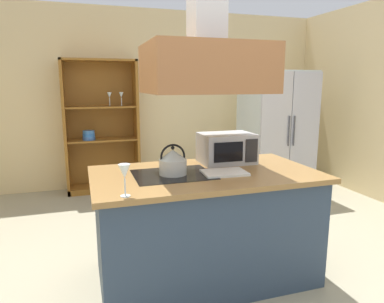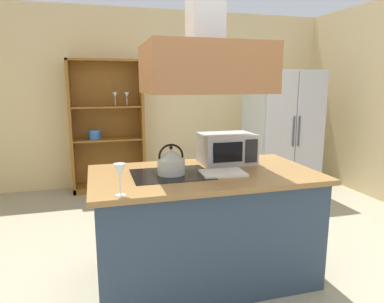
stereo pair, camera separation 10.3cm
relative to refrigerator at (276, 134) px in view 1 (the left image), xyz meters
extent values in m
plane|color=#A0997E|center=(-1.76, -1.84, -0.88)|extent=(7.80, 7.80, 0.00)
cube|color=beige|center=(-1.76, 1.16, 0.47)|extent=(6.00, 0.12, 2.70)
cube|color=#2F4056|center=(-1.74, -1.83, -0.45)|extent=(1.69, 0.91, 0.86)
cube|color=olive|center=(-1.74, -1.83, 0.00)|extent=(1.77, 0.99, 0.04)
cube|color=black|center=(-2.01, -1.83, 0.02)|extent=(0.60, 0.48, 0.00)
cube|color=#A2653A|center=(-1.74, -1.83, 0.82)|extent=(0.90, 0.70, 0.36)
cube|color=#B4BFBC|center=(0.00, 0.01, 0.00)|extent=(0.90, 0.72, 1.76)
cube|color=#BAB8BF|center=(-0.23, -0.36, 0.00)|extent=(0.44, 0.03, 1.72)
cube|color=#B4B5C2|center=(0.22, -0.36, 0.00)|extent=(0.44, 0.03, 1.72)
cylinder|color=#4C4C51|center=(-0.04, -0.39, 0.09)|extent=(0.02, 0.02, 0.40)
cylinder|color=#4C4C51|center=(0.04, -0.39, 0.09)|extent=(0.02, 0.02, 0.40)
cube|color=#8E591F|center=(-2.88, 0.90, 0.08)|extent=(0.04, 0.40, 1.93)
cube|color=#8E591F|center=(-1.86, 0.90, 0.08)|extent=(0.04, 0.40, 1.93)
cube|color=#8E591F|center=(-2.37, 0.90, 1.03)|extent=(1.06, 0.40, 0.03)
cube|color=#8E591F|center=(-2.37, 0.90, -0.84)|extent=(1.06, 0.40, 0.08)
cube|color=#8E591F|center=(-2.37, 1.09, 0.08)|extent=(1.06, 0.02, 1.93)
cube|color=#8E591F|center=(-2.37, 0.90, -0.11)|extent=(0.98, 0.36, 0.02)
cube|color=#8E591F|center=(-2.37, 0.90, 0.37)|extent=(0.98, 0.36, 0.02)
cylinder|color=#385FA5|center=(-2.56, 0.85, -0.07)|extent=(0.18, 0.18, 0.05)
cylinder|color=#2B61A7|center=(-2.56, 0.85, -0.03)|extent=(0.17, 0.17, 0.05)
cylinder|color=#3A6CAA|center=(-2.56, 0.85, 0.02)|extent=(0.16, 0.16, 0.05)
cylinder|color=silver|center=(-2.25, 0.86, 0.44)|extent=(0.01, 0.01, 0.12)
cone|color=silver|center=(-2.25, 0.86, 0.54)|extent=(0.07, 0.07, 0.08)
cylinder|color=silver|center=(-2.08, 0.86, 0.44)|extent=(0.01, 0.01, 0.12)
cone|color=silver|center=(-2.08, 0.86, 0.54)|extent=(0.07, 0.07, 0.08)
cylinder|color=beige|center=(-2.01, -1.83, 0.08)|extent=(0.21, 0.21, 0.12)
cone|color=#ADBBB7|center=(-2.01, -1.83, 0.18)|extent=(0.20, 0.20, 0.07)
sphere|color=black|center=(-2.01, -1.83, 0.23)|extent=(0.03, 0.03, 0.03)
torus|color=black|center=(-2.01, -1.83, 0.16)|extent=(0.20, 0.02, 0.20)
cube|color=white|center=(-1.62, -1.93, 0.03)|extent=(0.35, 0.26, 0.02)
cube|color=#B7BABF|center=(-1.45, -1.57, 0.15)|extent=(0.46, 0.34, 0.26)
cube|color=black|center=(-1.50, -1.74, 0.15)|extent=(0.26, 0.01, 0.17)
cube|color=#262628|center=(-1.29, -1.74, 0.15)|extent=(0.11, 0.01, 0.20)
cylinder|color=silver|center=(-2.42, -2.25, 0.02)|extent=(0.06, 0.06, 0.01)
cylinder|color=silver|center=(-2.42, -2.25, 0.08)|extent=(0.01, 0.01, 0.11)
cone|color=silver|center=(-2.42, -2.25, 0.18)|extent=(0.08, 0.08, 0.09)
camera|label=1|loc=(-2.66, -4.34, 0.71)|focal=32.47mm
camera|label=2|loc=(-2.56, -4.37, 0.71)|focal=32.47mm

